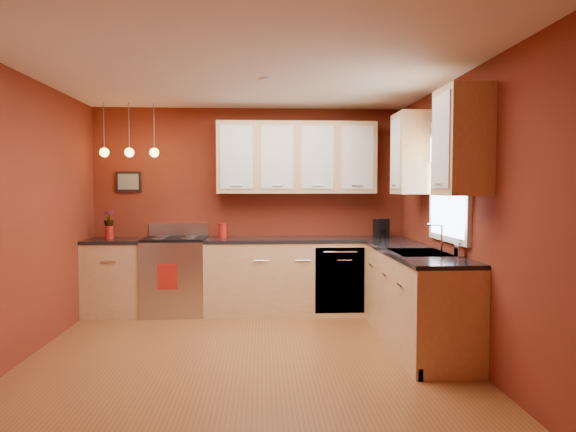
{
  "coord_description": "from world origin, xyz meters",
  "views": [
    {
      "loc": [
        0.16,
        -4.6,
        1.55
      ],
      "look_at": [
        0.45,
        1.0,
        1.26
      ],
      "focal_mm": 32.0,
      "sensor_mm": 36.0,
      "label": 1
    }
  ],
  "objects_px": {
    "red_canister": "(223,230)",
    "soap_pump": "(460,248)",
    "coffee_maker": "(381,229)",
    "sink": "(420,255)",
    "gas_range": "(175,275)"
  },
  "relations": [
    {
      "from": "red_canister",
      "to": "soap_pump",
      "type": "distance_m",
      "value": 3.03
    },
    {
      "from": "red_canister",
      "to": "coffee_maker",
      "type": "height_order",
      "value": "coffee_maker"
    },
    {
      "from": "sink",
      "to": "coffee_maker",
      "type": "bearing_deg",
      "value": 91.19
    },
    {
      "from": "sink",
      "to": "red_canister",
      "type": "distance_m",
      "value": 2.6
    },
    {
      "from": "sink",
      "to": "soap_pump",
      "type": "height_order",
      "value": "sink"
    },
    {
      "from": "red_canister",
      "to": "gas_range",
      "type": "bearing_deg",
      "value": -169.0
    },
    {
      "from": "red_canister",
      "to": "soap_pump",
      "type": "bearing_deg",
      "value": -40.99
    },
    {
      "from": "sink",
      "to": "coffee_maker",
      "type": "distance_m",
      "value": 1.51
    },
    {
      "from": "soap_pump",
      "to": "coffee_maker",
      "type": "bearing_deg",
      "value": 98.47
    },
    {
      "from": "gas_range",
      "to": "red_canister",
      "type": "bearing_deg",
      "value": 11.0
    },
    {
      "from": "sink",
      "to": "red_canister",
      "type": "bearing_deg",
      "value": 141.64
    },
    {
      "from": "gas_range",
      "to": "red_canister",
      "type": "height_order",
      "value": "red_canister"
    },
    {
      "from": "sink",
      "to": "soap_pump",
      "type": "relative_size",
      "value": 4.25
    },
    {
      "from": "soap_pump",
      "to": "gas_range",
      "type": "bearing_deg",
      "value": 146.86
    },
    {
      "from": "gas_range",
      "to": "sink",
      "type": "distance_m",
      "value": 3.05
    }
  ]
}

